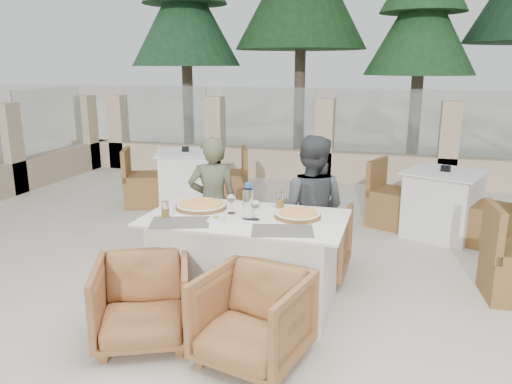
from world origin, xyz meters
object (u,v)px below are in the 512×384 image
(beer_glass_right, at_px, (280,200))
(armchair_far_right, at_px, (310,241))
(pizza_left, at_px, (201,205))
(diner_right, at_px, (310,210))
(dining_table, at_px, (246,261))
(armchair_near_right, at_px, (253,318))
(water_bottle, at_px, (248,201))
(bg_table_b, at_px, (442,204))
(bg_table_a, at_px, (186,178))
(wine_glass_centre, at_px, (232,203))
(olive_dish, at_px, (216,219))
(armchair_near_left, at_px, (143,301))
(wine_glass_near, at_px, (255,209))
(armchair_far_left, at_px, (223,234))
(pizza_right, at_px, (298,214))
(beer_glass_left, at_px, (165,209))
(diner_left, at_px, (213,203))

(beer_glass_right, bearing_deg, armchair_far_right, 67.06)
(pizza_left, distance_m, diner_right, 1.00)
(dining_table, height_order, armchair_near_right, dining_table)
(water_bottle, bearing_deg, bg_table_b, 55.27)
(diner_right, relative_size, bg_table_a, 0.83)
(water_bottle, distance_m, wine_glass_centre, 0.21)
(armchair_near_right, bearing_deg, water_bottle, 122.65)
(wine_glass_centre, xyz_separation_m, olive_dish, (-0.04, -0.24, -0.07))
(armchair_near_left, bearing_deg, beer_glass_right, 30.50)
(dining_table, height_order, wine_glass_centre, wine_glass_centre)
(armchair_near_right, bearing_deg, wine_glass_near, 118.25)
(pizza_left, height_order, armchair_far_left, pizza_left)
(pizza_right, distance_m, bg_table_a, 3.40)
(pizza_left, bearing_deg, beer_glass_left, -120.26)
(wine_glass_near, height_order, diner_left, diner_left)
(pizza_left, relative_size, wine_glass_centre, 2.34)
(diner_left, relative_size, bg_table_a, 0.79)
(pizza_left, bearing_deg, water_bottle, -20.26)
(olive_dish, xyz_separation_m, armchair_near_right, (0.47, -0.58, -0.48))
(wine_glass_centre, height_order, bg_table_a, wine_glass_centre)
(pizza_right, xyz_separation_m, bg_table_a, (-2.14, 2.61, -0.41))
(pizza_left, xyz_separation_m, beer_glass_left, (-0.18, -0.31, 0.04))
(armchair_near_left, bearing_deg, armchair_far_left, 64.93)
(beer_glass_right, distance_m, armchair_far_right, 0.71)
(olive_dish, bearing_deg, wine_glass_near, 24.27)
(wine_glass_centre, distance_m, armchair_near_left, 1.05)
(pizza_right, xyz_separation_m, diner_right, (0.01, 0.55, -0.11))
(wine_glass_centre, bearing_deg, water_bottle, -30.51)
(beer_glass_right, xyz_separation_m, olive_dish, (-0.39, -0.51, -0.05))
(armchair_near_right, bearing_deg, pizza_left, 142.42)
(bg_table_a, bearing_deg, armchair_far_left, -77.94)
(wine_glass_centre, relative_size, armchair_far_right, 0.25)
(beer_glass_left, height_order, beer_glass_right, beer_glass_right)
(armchair_far_right, relative_size, bg_table_b, 0.45)
(diner_right, bearing_deg, dining_table, 61.94)
(pizza_right, relative_size, armchair_near_left, 0.55)
(armchair_far_left, bearing_deg, wine_glass_near, 116.91)
(pizza_left, relative_size, bg_table_b, 0.26)
(pizza_left, bearing_deg, armchair_near_left, -97.09)
(water_bottle, bearing_deg, bg_table_a, 122.76)
(wine_glass_centre, height_order, diner_left, diner_left)
(armchair_near_left, xyz_separation_m, diner_left, (-0.01, 1.45, 0.34))
(dining_table, height_order, water_bottle, water_bottle)
(wine_glass_centre, bearing_deg, beer_glass_right, 38.40)
(dining_table, xyz_separation_m, armchair_far_right, (0.40, 0.78, -0.05))
(beer_glass_right, height_order, diner_right, diner_right)
(pizza_left, xyz_separation_m, pizza_right, (0.84, -0.03, -0.00))
(diner_right, bearing_deg, wine_glass_near, 70.67)
(pizza_right, distance_m, armchair_far_left, 1.33)
(wine_glass_near, distance_m, beer_glass_left, 0.73)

